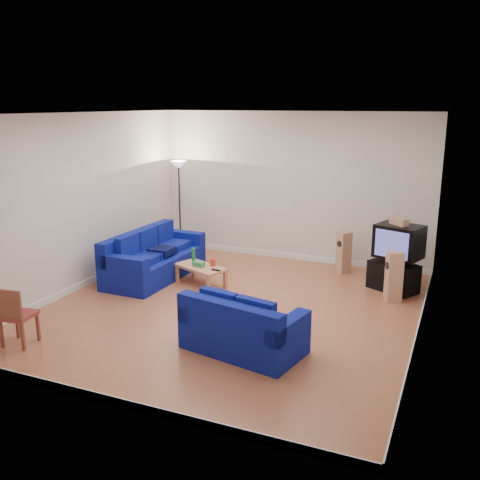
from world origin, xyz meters
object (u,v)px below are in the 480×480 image
at_px(sofa_three_seat, 152,260).
at_px(sofa_loveseat, 241,331).
at_px(coffee_table, 201,269).
at_px(television, 399,241).
at_px(tv_stand, 393,277).

distance_m(sofa_three_seat, sofa_loveseat, 3.76).
xyz_separation_m(coffee_table, television, (3.45, 1.14, 0.61)).
relative_size(sofa_three_seat, tv_stand, 2.75).
bearing_deg(sofa_loveseat, sofa_three_seat, 152.02).
relative_size(sofa_loveseat, tv_stand, 2.05).
bearing_deg(tv_stand, sofa_loveseat, -86.79).
relative_size(coffee_table, tv_stand, 1.32).
bearing_deg(sofa_three_seat, television, 104.14).
bearing_deg(tv_stand, television, 56.05).
relative_size(sofa_loveseat, television, 1.90).
height_order(sofa_three_seat, coffee_table, sofa_three_seat).
bearing_deg(sofa_three_seat, sofa_loveseat, 51.87).
distance_m(tv_stand, television, 0.67).
height_order(tv_stand, television, television).
bearing_deg(coffee_table, sofa_three_seat, 176.56).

